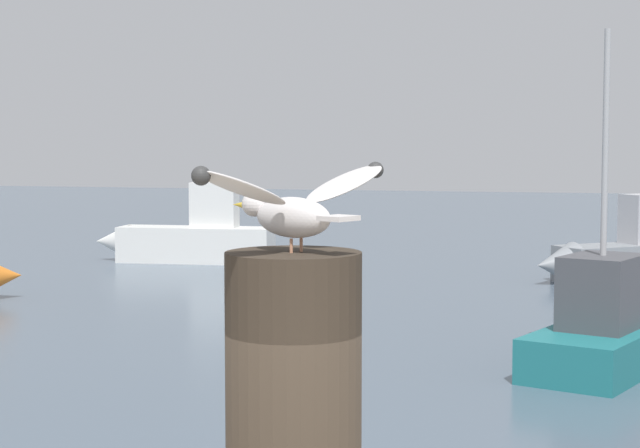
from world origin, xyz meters
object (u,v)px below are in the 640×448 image
Objects in this scene: seagull at (292,204)px; boat_teal at (630,326)px; boat_white at (186,238)px; mooring_post at (294,447)px; boat_grey at (639,252)px.

seagull is 12.93m from boat_teal.
boat_white is (-9.25, 21.79, -2.22)m from seagull.
boat_teal is (1.06, 12.67, -1.78)m from mooring_post.
boat_grey is (1.37, 21.32, -2.23)m from seagull.
boat_grey reaches higher than boat_white.
mooring_post is 21.43m from boat_grey.
boat_teal is at bearing 85.22° from seagull.
mooring_post is 1.54× the size of seagull.
boat_grey is (10.62, -0.47, -0.00)m from boat_white.
seagull is at bearing -67.01° from boat_white.
seagull is 0.13× the size of boat_teal.
seagull reaches higher than boat_white.
mooring_post is 0.60m from seagull.
boat_grey reaches higher than boat_teal.
boat_teal is 8.66m from boat_grey.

